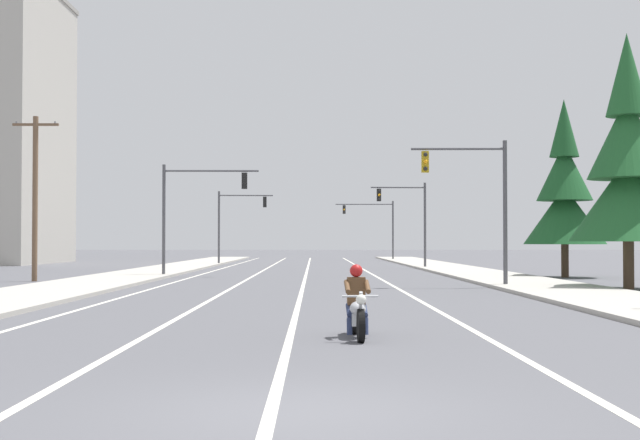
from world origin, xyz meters
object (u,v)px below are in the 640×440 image
Objects in this scene: motorcycle_with_rider at (357,308)px; conifer_tree_right_verge_near at (628,171)px; traffic_signal_near_right at (478,191)px; traffic_signal_mid_right at (410,212)px; traffic_signal_near_left at (192,202)px; traffic_signal_far_right at (376,220)px; conifer_tree_right_verge_far at (564,195)px; traffic_signal_mid_left at (235,216)px; utility_pole_left_near at (35,194)px.

conifer_tree_right_verge_near is (11.83, 17.80, 4.18)m from motorcycle_with_rider.
traffic_signal_mid_right is at bearing 90.10° from traffic_signal_near_right.
traffic_signal_near_left is 20.09m from traffic_signal_mid_right.
traffic_signal_far_right is 0.60× the size of conifer_tree_right_verge_near.
traffic_signal_near_right is at bearing -122.74° from conifer_tree_right_verge_far.
traffic_signal_mid_left is at bearing 116.62° from conifer_tree_right_verge_near.
motorcycle_with_rider is 46.23m from traffic_signal_mid_right.
traffic_signal_mid_right is 0.64× the size of conifer_tree_right_verge_far.
traffic_signal_near_right is at bearing -69.80° from traffic_signal_mid_left.
motorcycle_with_rider is at bearing -82.35° from traffic_signal_mid_left.
utility_pole_left_near reaches higher than traffic_signal_near_left.
traffic_signal_near_right is 26.31m from traffic_signal_mid_right.
traffic_signal_mid_right is at bearing 45.07° from utility_pole_left_near.
traffic_signal_near_right and traffic_signal_near_left have the same top height.
traffic_signal_far_right is 52.77m from utility_pole_left_near.
motorcycle_with_rider is 32.12m from traffic_signal_near_left.
conifer_tree_right_verge_far is (6.61, -16.10, 0.37)m from traffic_signal_mid_right.
traffic_signal_mid_right is 17.44m from traffic_signal_mid_left.
conifer_tree_right_verge_far reaches higher than traffic_signal_near_right.
conifer_tree_right_verge_far reaches higher than traffic_signal_mid_right.
traffic_signal_mid_left is at bearing 97.65° from motorcycle_with_rider.
traffic_signal_near_left is 25.59m from traffic_signal_mid_left.
traffic_signal_near_right is 0.60× the size of conifer_tree_right_verge_near.
traffic_signal_near_left is at bearing 40.52° from utility_pole_left_near.
utility_pole_left_near is at bearing -134.93° from traffic_signal_mid_right.
conifer_tree_right_verge_near reaches higher than traffic_signal_near_right.
conifer_tree_right_verge_far is at bearing -67.69° from traffic_signal_mid_right.
traffic_signal_mid_left is at bearing 141.42° from traffic_signal_mid_right.
traffic_signal_near_left is at bearing -107.07° from traffic_signal_far_right.
conifer_tree_right_verge_far is at bearing 86.10° from conifer_tree_right_verge_near.
conifer_tree_right_verge_near is at bearing -15.68° from utility_pole_left_near.
utility_pole_left_near is (-20.52, 5.78, 0.19)m from traffic_signal_near_right.
traffic_signal_near_left is at bearing -132.91° from traffic_signal_mid_right.
traffic_signal_near_left is at bearing 103.85° from motorcycle_with_rider.
traffic_signal_mid_left is (-13.68, 37.19, 0.04)m from traffic_signal_near_right.
traffic_signal_near_left is 20.33m from conifer_tree_right_verge_far.
conifer_tree_right_verge_far is at bearing -3.92° from traffic_signal_near_left.
traffic_signal_far_right reaches higher than motorcycle_with_rider.
traffic_signal_far_right is at bearing 52.91° from traffic_signal_mid_left.
conifer_tree_right_verge_far reaches higher than traffic_signal_far_right.
traffic_signal_near_left and traffic_signal_mid_left have the same top height.
traffic_signal_near_left is at bearing 139.79° from traffic_signal_near_right.
conifer_tree_right_verge_far reaches higher than utility_pole_left_near.
utility_pole_left_near is 27.44m from conifer_tree_right_verge_far.
traffic_signal_near_right is 1.00× the size of traffic_signal_near_left.
traffic_signal_far_right is 44.96m from conifer_tree_right_verge_far.
conifer_tree_right_verge_near reaches higher than traffic_signal_near_left.
utility_pole_left_near reaches higher than traffic_signal_far_right.
motorcycle_with_rider is at bearing -76.15° from traffic_signal_near_left.
conifer_tree_right_verge_near is at bearing -15.48° from traffic_signal_near_right.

